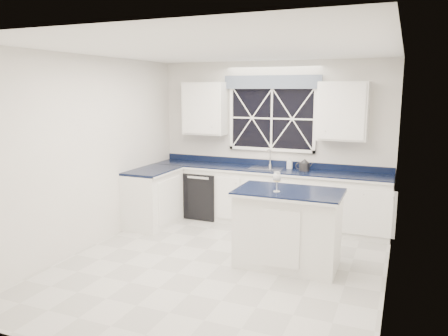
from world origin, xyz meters
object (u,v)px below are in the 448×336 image
at_px(dishwasher, 206,193).
at_px(soap_bottle, 290,163).
at_px(wine_glass, 277,178).
at_px(faucet, 270,157).
at_px(island, 288,228).
at_px(kettle, 304,165).

xyz_separation_m(dishwasher, soap_bottle, (1.46, 0.14, 0.62)).
bearing_deg(soap_bottle, wine_glass, -80.66).
distance_m(faucet, soap_bottle, 0.37).
relative_size(island, wine_glass, 5.29).
xyz_separation_m(island, soap_bottle, (-0.43, 1.74, 0.54)).
bearing_deg(faucet, island, -66.25).
bearing_deg(island, faucet, 113.18).
bearing_deg(island, kettle, 95.26).
relative_size(island, soap_bottle, 7.05).
xyz_separation_m(island, kettle, (-0.17, 1.64, 0.53)).
bearing_deg(faucet, soap_bottle, -8.87).
height_order(dishwasher, wine_glass, wine_glass).
xyz_separation_m(kettle, wine_glass, (0.05, -1.77, 0.13)).
relative_size(island, kettle, 4.92).
distance_m(kettle, soap_bottle, 0.28).
distance_m(island, kettle, 1.73).
distance_m(wine_glass, soap_bottle, 1.90).
xyz_separation_m(faucet, wine_glass, (0.67, -1.93, 0.06)).
bearing_deg(wine_glass, dishwasher, 135.60).
relative_size(wine_glass, soap_bottle, 1.33).
height_order(dishwasher, soap_bottle, soap_bottle).
relative_size(faucet, soap_bottle, 1.60).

